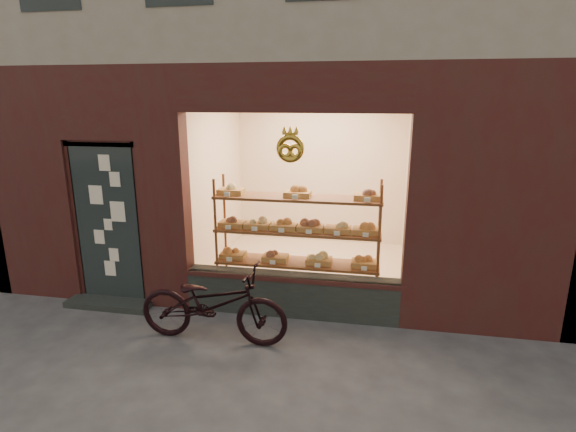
# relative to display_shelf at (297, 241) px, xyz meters

# --- Properties ---
(ground) EXTENTS (90.00, 90.00, 0.00)m
(ground) POSITION_rel_display_shelf_xyz_m (-0.45, -2.55, -0.85)
(ground) COLOR #3A393C
(display_shelf) EXTENTS (2.20, 0.45, 1.70)m
(display_shelf) POSITION_rel_display_shelf_xyz_m (0.00, 0.00, 0.00)
(display_shelf) COLOR brown
(display_shelf) RESTS_ON ground
(bicycle) EXTENTS (1.74, 0.62, 0.91)m
(bicycle) POSITION_rel_display_shelf_xyz_m (-0.76, -1.22, -0.40)
(bicycle) COLOR black
(bicycle) RESTS_ON ground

